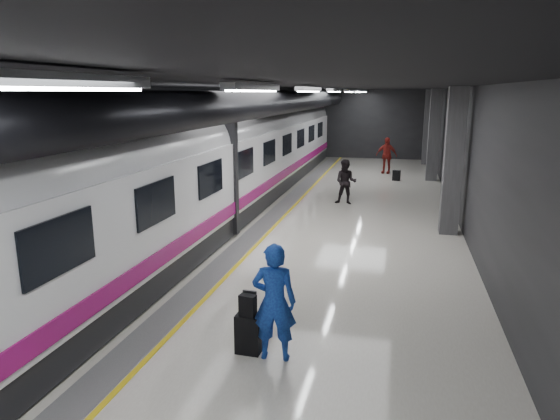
# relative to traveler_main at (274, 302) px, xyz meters

# --- Properties ---
(ground) EXTENTS (40.00, 40.00, 0.00)m
(ground) POSITION_rel_traveler_main_xyz_m (-1.09, 6.66, -1.00)
(ground) COLOR silver
(ground) RESTS_ON ground
(platform_hall) EXTENTS (10.02, 40.02, 4.51)m
(platform_hall) POSITION_rel_traveler_main_xyz_m (-1.38, 7.62, 2.54)
(platform_hall) COLOR black
(platform_hall) RESTS_ON ground
(train) EXTENTS (3.05, 38.00, 4.05)m
(train) POSITION_rel_traveler_main_xyz_m (-4.34, 6.66, 1.07)
(train) COLOR black
(train) RESTS_ON ground
(traveler_main) EXTENTS (0.77, 0.55, 1.99)m
(traveler_main) POSITION_rel_traveler_main_xyz_m (0.00, 0.00, 0.00)
(traveler_main) COLOR blue
(traveler_main) RESTS_ON ground
(suitcase_main) EXTENTS (0.43, 0.28, 0.68)m
(suitcase_main) POSITION_rel_traveler_main_xyz_m (-0.47, 0.06, -0.65)
(suitcase_main) COLOR black
(suitcase_main) RESTS_ON ground
(shoulder_bag) EXTENTS (0.30, 0.20, 0.37)m
(shoulder_bag) POSITION_rel_traveler_main_xyz_m (-0.46, 0.03, -0.13)
(shoulder_bag) COLOR black
(shoulder_bag) RESTS_ON suitcase_main
(traveler_far_a) EXTENTS (0.91, 0.73, 1.77)m
(traveler_far_a) POSITION_rel_traveler_main_xyz_m (-0.15, 12.08, -0.11)
(traveler_far_a) COLOR black
(traveler_far_a) RESTS_ON ground
(traveler_far_b) EXTENTS (1.23, 0.72, 1.96)m
(traveler_far_b) POSITION_rel_traveler_main_xyz_m (1.15, 20.37, -0.02)
(traveler_far_b) COLOR maroon
(traveler_far_b) RESTS_ON ground
(suitcase_far) EXTENTS (0.41, 0.32, 0.52)m
(suitcase_far) POSITION_rel_traveler_main_xyz_m (1.75, 18.08, -0.74)
(suitcase_far) COLOR black
(suitcase_far) RESTS_ON ground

